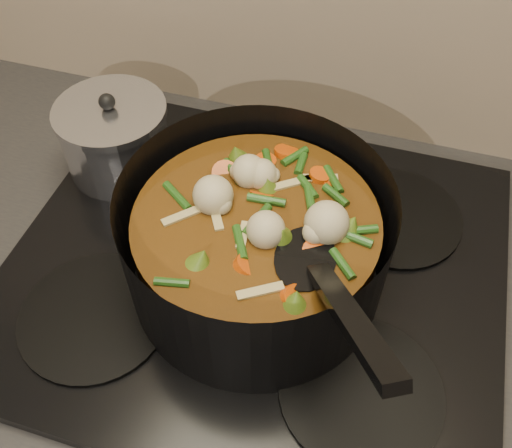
# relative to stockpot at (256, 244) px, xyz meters

# --- Properties ---
(counter) EXTENTS (2.64, 0.64, 0.91)m
(counter) POSITION_rel_stockpot_xyz_m (-0.01, 0.02, -0.54)
(counter) COLOR brown
(counter) RESTS_ON ground
(stovetop) EXTENTS (0.62, 0.54, 0.03)m
(stovetop) POSITION_rel_stockpot_xyz_m (-0.01, 0.02, -0.08)
(stovetop) COLOR black
(stovetop) RESTS_ON counter
(stockpot) EXTENTS (0.38, 0.40, 0.22)m
(stockpot) POSITION_rel_stockpot_xyz_m (0.00, 0.00, 0.00)
(stockpot) COLOR black
(stockpot) RESTS_ON stovetop
(saucepan) EXTENTS (0.15, 0.15, 0.13)m
(saucepan) POSITION_rel_stockpot_xyz_m (-0.25, 0.14, -0.02)
(saucepan) COLOR silver
(saucepan) RESTS_ON stovetop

